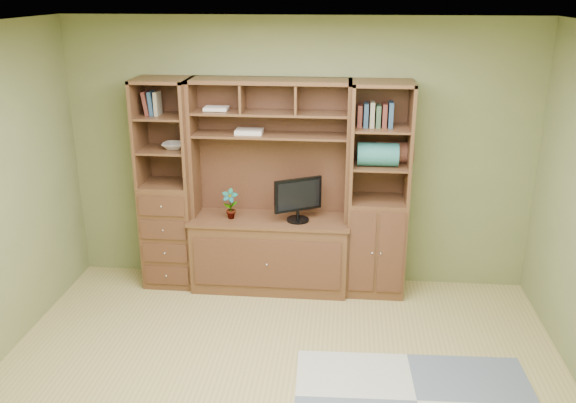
# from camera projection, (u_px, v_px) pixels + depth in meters

# --- Properties ---
(room) EXTENTS (4.60, 4.10, 2.64)m
(room) POSITION_uv_depth(u_px,v_px,m) (274.00, 233.00, 4.02)
(room) COLOR tan
(room) RESTS_ON ground
(center_hutch) EXTENTS (1.54, 0.53, 2.05)m
(center_hutch) POSITION_uv_depth(u_px,v_px,m) (269.00, 189.00, 5.76)
(center_hutch) COLOR #54331D
(center_hutch) RESTS_ON ground
(left_tower) EXTENTS (0.50, 0.45, 2.05)m
(left_tower) POSITION_uv_depth(u_px,v_px,m) (167.00, 185.00, 5.89)
(left_tower) COLOR #54331D
(left_tower) RESTS_ON ground
(right_tower) EXTENTS (0.55, 0.45, 2.05)m
(right_tower) POSITION_uv_depth(u_px,v_px,m) (378.00, 191.00, 5.71)
(right_tower) COLOR #54331D
(right_tower) RESTS_ON ground
(rug) EXTENTS (1.81, 1.24, 0.01)m
(rug) POSITION_uv_depth(u_px,v_px,m) (417.00, 401.00, 4.41)
(rug) COLOR gray
(rug) RESTS_ON ground
(monitor) EXTENTS (0.52, 0.41, 0.58)m
(monitor) POSITION_uv_depth(u_px,v_px,m) (298.00, 192.00, 5.71)
(monitor) COLOR black
(monitor) RESTS_ON center_hutch
(orchid) EXTENTS (0.16, 0.11, 0.30)m
(orchid) POSITION_uv_depth(u_px,v_px,m) (230.00, 204.00, 5.82)
(orchid) COLOR #B95B3E
(orchid) RESTS_ON center_hutch
(magazines) EXTENTS (0.25, 0.18, 0.04)m
(magazines) POSITION_uv_depth(u_px,v_px,m) (249.00, 131.00, 5.69)
(magazines) COLOR beige
(magazines) RESTS_ON center_hutch
(bowl) EXTENTS (0.22, 0.22, 0.06)m
(bowl) POSITION_uv_depth(u_px,v_px,m) (174.00, 146.00, 5.75)
(bowl) COLOR beige
(bowl) RESTS_ON left_tower
(blanket_teal) EXTENTS (0.37, 0.21, 0.21)m
(blanket_teal) POSITION_uv_depth(u_px,v_px,m) (378.00, 154.00, 5.54)
(blanket_teal) COLOR #296B66
(blanket_teal) RESTS_ON right_tower
(blanket_red) EXTENTS (0.35, 0.19, 0.19)m
(blanket_red) POSITION_uv_depth(u_px,v_px,m) (394.00, 152.00, 5.65)
(blanket_red) COLOR brown
(blanket_red) RESTS_ON right_tower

